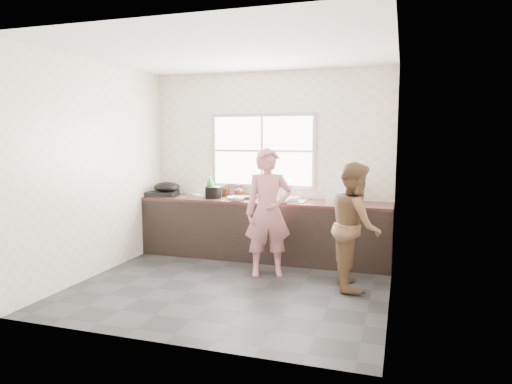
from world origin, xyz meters
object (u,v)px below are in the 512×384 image
(bottle_brown_short, at_px, (239,191))
(bowl_mince, at_px, (237,199))
(bottle_green, at_px, (210,187))
(bowl_held, at_px, (283,200))
(wok, at_px, (167,187))
(glass_jar, at_px, (205,193))
(bowl_crabs, at_px, (292,200))
(pot_lid_left, at_px, (182,197))
(person_side, at_px, (355,225))
(plate_food, at_px, (201,195))
(pot_lid_right, at_px, (193,194))
(cutting_board, at_px, (246,197))
(burner, at_px, (162,193))
(black_pot, at_px, (213,192))
(woman, at_px, (268,217))
(dish_rack, at_px, (344,189))
(bottle_brown_tall, at_px, (226,190))

(bottle_brown_short, bearing_deg, bowl_mince, -73.88)
(bottle_green, bearing_deg, bowl_held, -11.64)
(bottle_brown_short, height_order, wok, wok)
(bowl_held, height_order, glass_jar, glass_jar)
(bowl_crabs, height_order, pot_lid_left, bowl_crabs)
(person_side, relative_size, bowl_crabs, 8.35)
(glass_jar, bearing_deg, plate_food, 131.02)
(wok, height_order, pot_lid_right, wok)
(cutting_board, relative_size, bottle_green, 1.22)
(bowl_mince, bearing_deg, burner, 170.12)
(bowl_crabs, relative_size, bowl_held, 0.84)
(bowl_held, bearing_deg, plate_food, 164.88)
(person_side, bearing_deg, bottle_green, 53.78)
(bowl_crabs, relative_size, burner, 0.40)
(wok, bearing_deg, black_pot, -2.17)
(bowl_crabs, bearing_deg, woman, -102.95)
(bowl_mince, distance_m, dish_rack, 1.51)
(woman, xyz_separation_m, bottle_green, (-1.13, 0.77, 0.26))
(person_side, height_order, bowl_held, person_side)
(bottle_brown_tall, bearing_deg, burner, -168.92)
(burner, xyz_separation_m, wok, (0.11, -0.05, 0.10))
(bowl_crabs, relative_size, pot_lid_right, 0.79)
(dish_rack, bearing_deg, burner, -175.03)
(bowl_held, bearing_deg, bottle_brown_tall, 157.53)
(person_side, height_order, pot_lid_right, person_side)
(black_pot, bearing_deg, person_side, -21.15)
(black_pot, bearing_deg, pot_lid_right, 147.91)
(pot_lid_right, bearing_deg, bottle_brown_short, -1.20)
(bowl_crabs, bearing_deg, glass_jar, 175.19)
(black_pot, relative_size, plate_food, 0.96)
(cutting_board, relative_size, pot_lid_right, 1.74)
(bowl_held, xyz_separation_m, plate_food, (-1.40, 0.38, -0.02))
(woman, relative_size, bottle_brown_short, 8.87)
(bowl_held, distance_m, burner, 2.00)
(cutting_board, distance_m, wok, 1.23)
(pot_lid_right, bearing_deg, bowl_held, -15.71)
(burner, height_order, dish_rack, dish_rack)
(bowl_crabs, bearing_deg, cutting_board, 165.14)
(cutting_board, bearing_deg, plate_food, 175.82)
(person_side, xyz_separation_m, bottle_brown_tall, (-2.04, 1.09, 0.21))
(glass_jar, height_order, dish_rack, dish_rack)
(black_pot, height_order, burner, black_pot)
(woman, bearing_deg, bottle_brown_tall, 112.89)
(person_side, xyz_separation_m, pot_lid_right, (-2.59, 1.11, 0.13))
(plate_food, relative_size, pot_lid_right, 1.10)
(bottle_brown_tall, bearing_deg, pot_lid_left, -151.02)
(cutting_board, relative_size, bowl_mince, 1.85)
(plate_food, bearing_deg, bottle_brown_tall, 6.12)
(person_side, xyz_separation_m, wok, (-2.91, 0.85, 0.26))
(bowl_mince, height_order, dish_rack, dish_rack)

